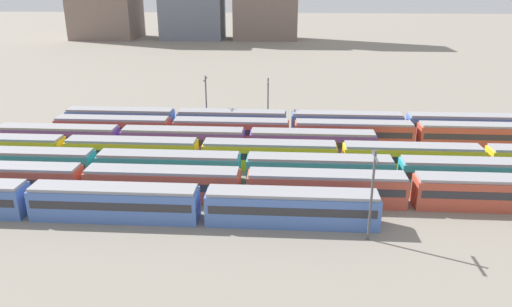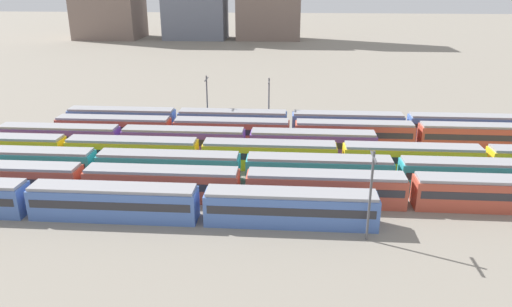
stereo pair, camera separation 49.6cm
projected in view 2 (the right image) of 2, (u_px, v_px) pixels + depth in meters
The scene contains 11 objects.
ground_plane at pixel (77, 163), 67.26m from camera, with size 600.00×600.00×0.00m, color gray.
train_track_0 at pixel (114, 202), 51.24m from camera, with size 55.80×3.06×3.75m.
train_track_1 at pixel (325, 188), 54.54m from camera, with size 93.60×3.06×3.75m.
train_track_2 at pixel (396, 173), 58.79m from camera, with size 112.50×3.06×3.75m.
train_track_3 at pixel (340, 157), 64.09m from camera, with size 112.50×3.06×3.75m.
train_track_4 at pixel (184, 140), 70.49m from camera, with size 55.80×3.06×3.75m.
train_track_5 at pixel (292, 132), 74.26m from camera, with size 74.70×3.06×3.75m.
train_track_6 at pixel (347, 124), 78.51m from camera, with size 93.60×3.06×3.75m.
catenary_pole_0 at pixel (371, 192), 45.70m from camera, with size 0.24×3.20×9.39m.
catenary_pole_1 at pixel (207, 98), 82.01m from camera, with size 0.24×3.20×8.87m.
catenary_pole_3 at pixel (269, 100), 81.34m from camera, with size 0.24×3.20×8.63m.
Camera 2 is at (29.74, -45.03, 24.52)m, focal length 33.60 mm.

